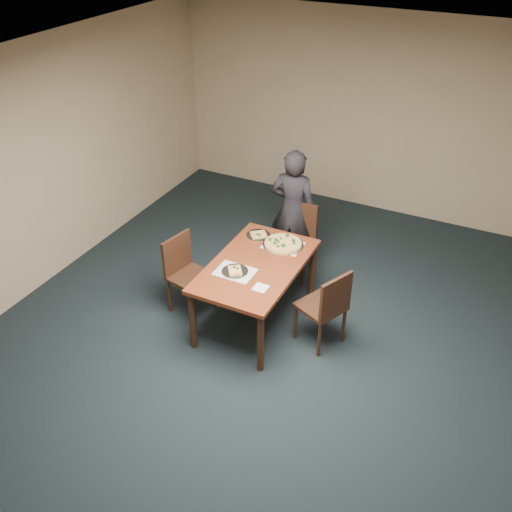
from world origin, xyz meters
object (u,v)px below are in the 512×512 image
at_px(chair_far, 297,236).
at_px(slice_plate_near, 235,271).
at_px(chair_left, 185,270).
at_px(chair_right, 327,305).
at_px(pizza_pan, 283,244).
at_px(dining_table, 256,271).
at_px(slice_plate_far, 258,235).
at_px(diner, 293,210).

xyz_separation_m(chair_far, slice_plate_near, (-0.15, -1.31, 0.25)).
relative_size(chair_far, chair_left, 1.00).
relative_size(chair_far, chair_right, 1.00).
bearing_deg(chair_left, pizza_pan, -44.87).
xyz_separation_m(pizza_pan, slice_plate_near, (-0.24, -0.69, -0.01)).
xyz_separation_m(dining_table, slice_plate_near, (-0.13, -0.23, 0.11)).
xyz_separation_m(dining_table, slice_plate_far, (-0.23, 0.53, 0.10)).
relative_size(chair_right, slice_plate_far, 3.25).
bearing_deg(slice_plate_far, slice_plate_near, -82.54).
height_order(chair_left, chair_right, same).
bearing_deg(pizza_pan, diner, 104.82).
distance_m(diner, pizza_pan, 0.77).
bearing_deg(slice_plate_far, diner, 78.43).
bearing_deg(dining_table, slice_plate_far, 113.46).
relative_size(chair_far, slice_plate_near, 3.25).
bearing_deg(pizza_pan, chair_right, -34.95).
xyz_separation_m(dining_table, chair_left, (-0.81, -0.15, -0.14)).
bearing_deg(chair_left, dining_table, -68.33).
distance_m(dining_table, diner, 1.22).
height_order(chair_left, pizza_pan, chair_left).
distance_m(dining_table, slice_plate_far, 0.59).
bearing_deg(chair_far, diner, 128.77).
distance_m(chair_far, slice_plate_far, 0.65).
distance_m(chair_right, slice_plate_far, 1.22).
height_order(chair_left, diner, diner).
bearing_deg(chair_left, chair_far, -22.61).
height_order(pizza_pan, slice_plate_far, pizza_pan).
bearing_deg(slice_plate_near, chair_right, 11.09).
height_order(dining_table, slice_plate_near, slice_plate_near).
bearing_deg(dining_table, pizza_pan, 77.10).
height_order(dining_table, chair_left, chair_left).
relative_size(chair_left, chair_right, 1.00).
relative_size(diner, slice_plate_near, 5.58).
distance_m(chair_right, pizza_pan, 0.91).
xyz_separation_m(chair_far, diner, (-0.11, 0.13, 0.27)).
bearing_deg(chair_far, slice_plate_near, -100.06).
xyz_separation_m(chair_far, chair_right, (0.80, -1.12, 0.00)).
bearing_deg(chair_far, dining_table, -94.59).
bearing_deg(chair_right, pizza_pan, -100.22).
xyz_separation_m(chair_right, slice_plate_far, (-1.05, 0.57, 0.25)).
distance_m(chair_left, chair_right, 1.64).
distance_m(chair_far, slice_plate_near, 1.34).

